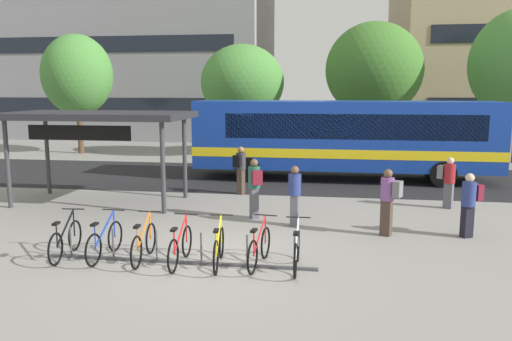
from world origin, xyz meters
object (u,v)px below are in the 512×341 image
at_px(parked_bicycle_yellow_4, 219,248).
at_px(street_tree_0, 242,83).
at_px(commuter_maroon_pack_1, 470,201).
at_px(city_bus, 342,136).
at_px(parked_bicycle_red_5, 259,248).
at_px(street_tree_3, 77,75).
at_px(parked_bicycle_black_0, 66,241).
at_px(commuter_grey_pack_3, 389,197).
at_px(parked_bicycle_blue_1, 105,241).
at_px(parked_bicycle_orange_2, 144,244).
at_px(commuter_black_pack_0, 295,191).
at_px(transit_shelter, 97,118).
at_px(street_tree_2, 374,70).
at_px(parked_bicycle_white_6, 297,251).
at_px(commuter_maroon_pack_4, 255,184).
at_px(commuter_black_pack_5, 240,167).
at_px(parked_bicycle_red_3, 180,247).

relative_size(parked_bicycle_yellow_4, street_tree_0, 0.28).
bearing_deg(commuter_maroon_pack_1, city_bus, -97.62).
distance_m(parked_bicycle_red_5, street_tree_0, 18.22).
bearing_deg(parked_bicycle_yellow_4, street_tree_3, 28.66).
distance_m(parked_bicycle_black_0, commuter_grey_pack_3, 7.73).
bearing_deg(street_tree_3, parked_bicycle_blue_1, -61.33).
distance_m(city_bus, parked_bicycle_orange_2, 11.75).
bearing_deg(parked_bicycle_orange_2, commuter_maroon_pack_1, -71.73).
relative_size(parked_bicycle_red_5, commuter_black_pack_0, 1.04).
xyz_separation_m(parked_bicycle_orange_2, transit_shelter, (-3.46, 5.27, 2.37)).
distance_m(parked_bicycle_orange_2, street_tree_2, 19.33).
bearing_deg(parked_bicycle_blue_1, parked_bicycle_red_5, -87.85).
height_order(parked_bicycle_orange_2, commuter_maroon_pack_1, commuter_maroon_pack_1).
relative_size(parked_bicycle_blue_1, parked_bicycle_white_6, 1.00).
distance_m(city_bus, parked_bicycle_red_5, 11.02).
relative_size(commuter_black_pack_0, commuter_maroon_pack_4, 0.95).
height_order(city_bus, parked_bicycle_white_6, city_bus).
distance_m(transit_shelter, street_tree_3, 14.08).
bearing_deg(parked_bicycle_white_6, commuter_maroon_pack_1, -54.97).
relative_size(commuter_black_pack_5, street_tree_2, 0.24).
bearing_deg(commuter_grey_pack_3, commuter_maroon_pack_4, 8.21).
relative_size(parked_bicycle_red_5, commuter_maroon_pack_4, 0.99).
bearing_deg(street_tree_0, parked_bicycle_blue_1, -89.94).
xyz_separation_m(parked_bicycle_white_6, commuter_black_pack_5, (-2.49, 7.30, 0.59)).
xyz_separation_m(parked_bicycle_red_3, commuter_maroon_pack_4, (0.97, 4.06, 0.61)).
height_order(parked_bicycle_black_0, commuter_black_pack_0, commuter_black_pack_0).
relative_size(parked_bicycle_yellow_4, parked_bicycle_red_5, 1.00).
bearing_deg(parked_bicycle_white_6, commuter_black_pack_5, 18.00).
distance_m(parked_bicycle_black_0, parked_bicycle_red_3, 2.63).
bearing_deg(parked_bicycle_black_0, parked_bicycle_red_3, -97.14).
bearing_deg(commuter_black_pack_5, parked_bicycle_orange_2, -167.41).
height_order(parked_bicycle_white_6, commuter_maroon_pack_1, commuter_maroon_pack_1).
relative_size(parked_bicycle_blue_1, parked_bicycle_red_5, 1.01).
bearing_deg(commuter_black_pack_0, parked_bicycle_white_6, 9.06).
distance_m(commuter_maroon_pack_4, street_tree_2, 14.98).
bearing_deg(parked_bicycle_blue_1, parked_bicycle_orange_2, -90.03).
distance_m(street_tree_2, street_tree_3, 16.49).
height_order(parked_bicycle_orange_2, street_tree_3, street_tree_3).
xyz_separation_m(parked_bicycle_yellow_4, street_tree_3, (-12.07, 17.47, 4.08)).
height_order(parked_bicycle_yellow_4, street_tree_2, street_tree_2).
bearing_deg(commuter_black_pack_5, street_tree_0, 28.50).
relative_size(parked_bicycle_black_0, street_tree_2, 0.24).
xyz_separation_m(commuter_maroon_pack_1, street_tree_3, (-17.79, 14.48, 3.53)).
relative_size(city_bus, parked_bicycle_black_0, 7.00).
bearing_deg(parked_bicycle_blue_1, commuter_maroon_pack_4, -32.94).
distance_m(parked_bicycle_white_6, transit_shelter, 8.91).
bearing_deg(parked_bicycle_blue_1, commuter_black_pack_5, -11.59).
bearing_deg(street_tree_0, transit_shelter, -101.66).
height_order(parked_bicycle_white_6, street_tree_0, street_tree_0).
relative_size(commuter_black_pack_0, commuter_grey_pack_3, 0.96).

